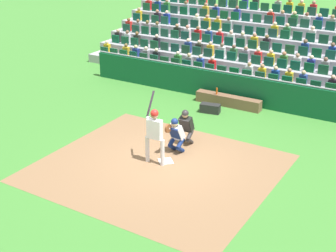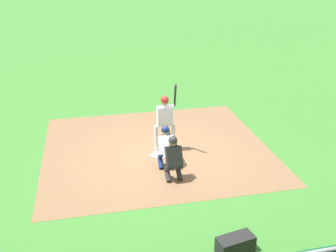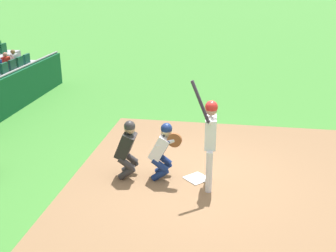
{
  "view_description": "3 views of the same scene",
  "coord_description": "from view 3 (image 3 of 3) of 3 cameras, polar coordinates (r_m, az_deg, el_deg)",
  "views": [
    {
      "loc": [
        -7.16,
        11.82,
        7.21
      ],
      "look_at": [
        0.22,
        -0.52,
        1.0
      ],
      "focal_mm": 52.06,
      "sensor_mm": 36.0,
      "label": 1
    },
    {
      "loc": [
        -2.11,
        -10.37,
        5.61
      ],
      "look_at": [
        0.2,
        -0.33,
        1.1
      ],
      "focal_mm": 41.18,
      "sensor_mm": 36.0,
      "label": 2
    },
    {
      "loc": [
        7.87,
        0.58,
        4.15
      ],
      "look_at": [
        0.22,
        -0.59,
        1.26
      ],
      "focal_mm": 44.1,
      "sensor_mm": 36.0,
      "label": 3
    }
  ],
  "objects": [
    {
      "name": "ground_plane",
      "position": [
        8.92,
        3.98,
        -7.32
      ],
      "size": [
        160.0,
        160.0,
        0.0
      ],
      "primitive_type": "plane",
      "color": "#3D8031"
    },
    {
      "name": "infield_dirt_patch",
      "position": [
        8.9,
        7.22,
        -7.49
      ],
      "size": [
        7.14,
        6.41,
        0.01
      ],
      "primitive_type": "cube",
      "rotation": [
        0.0,
        0.0,
        -0.01
      ],
      "color": "#866344",
      "rests_on": "ground_plane"
    },
    {
      "name": "batter_at_plate",
      "position": [
        8.2,
        5.84,
        -1.09
      ],
      "size": [
        0.68,
        0.53,
        2.29
      ],
      "color": "silver",
      "rests_on": "ground_plane"
    },
    {
      "name": "catcher_crouching",
      "position": [
        8.64,
        -0.68,
        -3.0
      ],
      "size": [
        0.48,
        0.71,
        1.27
      ],
      "color": "navy",
      "rests_on": "ground_plane"
    },
    {
      "name": "home_plate_umpire",
      "position": [
        8.76,
        -5.63,
        -2.81
      ],
      "size": [
        0.47,
        0.46,
        1.29
      ],
      "color": "#2D2A2B",
      "rests_on": "ground_plane"
    },
    {
      "name": "home_plate_marker",
      "position": [
        8.91,
        3.99,
        -7.23
      ],
      "size": [
        0.62,
        0.62,
        0.02
      ],
      "primitive_type": "cube",
      "rotation": [
        0.0,
        0.0,
        0.79
      ],
      "color": "white",
      "rests_on": "infield_dirt_patch"
    }
  ]
}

